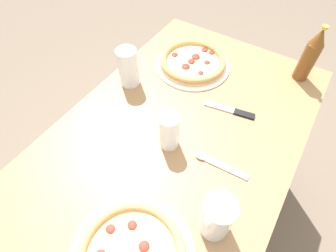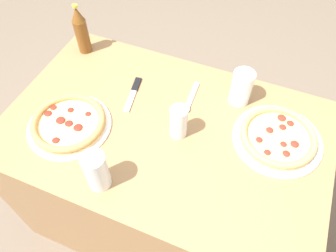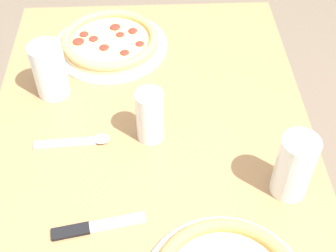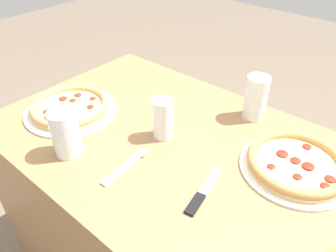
% 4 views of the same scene
% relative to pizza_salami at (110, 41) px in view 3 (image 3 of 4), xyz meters
% --- Properties ---
extents(table, '(1.20, 0.76, 0.76)m').
position_rel_pizza_salami_xyz_m(table, '(0.39, 0.11, -0.40)').
color(table, '#997047').
rests_on(table, ground_plane).
extents(pizza_salami, '(0.32, 0.32, 0.04)m').
position_rel_pizza_salami_xyz_m(pizza_salami, '(0.00, 0.00, 0.00)').
color(pizza_salami, silver).
rests_on(pizza_salami, table).
extents(glass_mango_juice, '(0.08, 0.08, 0.15)m').
position_rel_pizza_salami_xyz_m(glass_mango_juice, '(0.50, 0.39, 0.05)').
color(glass_mango_juice, white).
rests_on(glass_mango_juice, table).
extents(glass_red_wine, '(0.06, 0.06, 0.13)m').
position_rel_pizza_salami_xyz_m(glass_red_wine, '(0.34, 0.11, 0.04)').
color(glass_red_wine, white).
rests_on(glass_red_wine, table).
extents(glass_lemonade, '(0.08, 0.08, 0.14)m').
position_rel_pizza_salami_xyz_m(glass_lemonade, '(0.18, -0.14, 0.05)').
color(glass_lemonade, white).
rests_on(glass_lemonade, table).
extents(knife, '(0.06, 0.19, 0.01)m').
position_rel_pizza_salami_xyz_m(knife, '(0.58, -0.01, -0.02)').
color(knife, black).
rests_on(knife, table).
extents(spoon, '(0.03, 0.18, 0.01)m').
position_rel_pizza_salami_xyz_m(spoon, '(0.35, -0.05, -0.01)').
color(spoon, silver).
rests_on(spoon, table).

